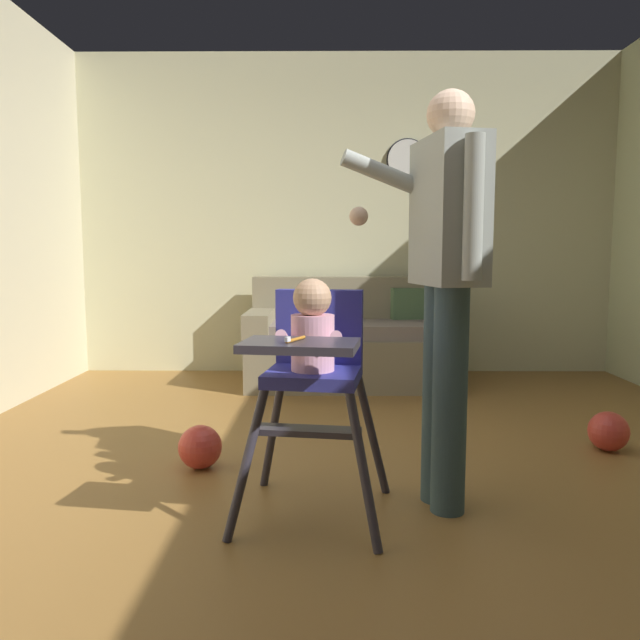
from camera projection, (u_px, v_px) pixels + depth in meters
The scene contains 8 objects.
ground at pixel (367, 507), 2.68m from camera, with size 6.28×7.29×0.10m, color olive.
wall_far at pixel (346, 216), 5.37m from camera, with size 5.48×0.06×2.78m, color beige.
couch at pixel (351, 342), 4.97m from camera, with size 1.66×0.86×0.86m.
high_chair at pixel (313, 354), 2.40m from camera, with size 0.68×0.79×0.97m.
adult_standing at pixel (446, 277), 2.46m from camera, with size 0.57×0.50×1.70m.
toy_ball at pixel (200, 447), 3.00m from camera, with size 0.22×0.22×0.22m, color #D13D33.
toy_ball_second at pixel (609, 431), 3.27m from camera, with size 0.21×0.21×0.21m, color #D13D33.
wall_clock at pixel (407, 160), 5.27m from camera, with size 0.36×0.04×0.36m.
Camera 1 is at (-0.19, -2.57, 1.06)m, focal length 34.14 mm.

